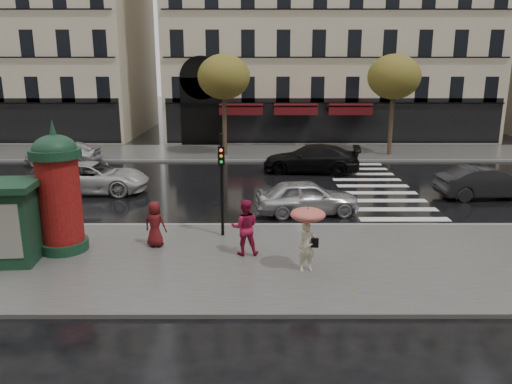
{
  "coord_description": "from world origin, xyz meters",
  "views": [
    {
      "loc": [
        0.03,
        -14.98,
        6.04
      ],
      "look_at": [
        0.06,
        1.5,
        1.78
      ],
      "focal_mm": 35.0,
      "sensor_mm": 36.0,
      "label": 1
    }
  ],
  "objects_px": {
    "morris_column": "(59,189)",
    "traffic_light": "(222,175)",
    "car_black": "(311,159)",
    "car_darkgrey": "(486,182)",
    "woman_red": "(245,227)",
    "car_silver": "(307,197)",
    "car_far_silver": "(63,153)",
    "car_white": "(93,177)",
    "newsstand": "(4,221)",
    "woman_umbrella": "(308,229)",
    "man_burgundy": "(155,224)"
  },
  "relations": [
    {
      "from": "car_far_silver",
      "to": "car_black",
      "type": "bearing_deg",
      "value": 82.71
    },
    {
      "from": "traffic_light",
      "to": "car_white",
      "type": "xyz_separation_m",
      "value": [
        -6.64,
        6.6,
        -1.58
      ]
    },
    {
      "from": "woman_umbrella",
      "to": "car_far_silver",
      "type": "relative_size",
      "value": 0.44
    },
    {
      "from": "woman_red",
      "to": "car_far_silver",
      "type": "bearing_deg",
      "value": -55.28
    },
    {
      "from": "car_black",
      "to": "car_darkgrey",
      "type": "bearing_deg",
      "value": 60.5
    },
    {
      "from": "newsstand",
      "to": "car_darkgrey",
      "type": "relative_size",
      "value": 0.56
    },
    {
      "from": "woman_umbrella",
      "to": "car_black",
      "type": "relative_size",
      "value": 0.36
    },
    {
      "from": "woman_umbrella",
      "to": "car_darkgrey",
      "type": "relative_size",
      "value": 0.44
    },
    {
      "from": "car_silver",
      "to": "man_burgundy",
      "type": "bearing_deg",
      "value": 119.68
    },
    {
      "from": "morris_column",
      "to": "car_far_silver",
      "type": "relative_size",
      "value": 0.97
    },
    {
      "from": "woman_umbrella",
      "to": "newsstand",
      "type": "xyz_separation_m",
      "value": [
        -9.08,
        0.68,
        0.0
      ]
    },
    {
      "from": "newsstand",
      "to": "car_silver",
      "type": "xyz_separation_m",
      "value": [
        9.69,
        5.38,
        -0.69
      ]
    },
    {
      "from": "man_burgundy",
      "to": "woman_umbrella",
      "type": "bearing_deg",
      "value": 173.31
    },
    {
      "from": "car_silver",
      "to": "morris_column",
      "type": "bearing_deg",
      "value": 110.76
    },
    {
      "from": "woman_red",
      "to": "traffic_light",
      "type": "height_order",
      "value": "traffic_light"
    },
    {
      "from": "morris_column",
      "to": "traffic_light",
      "type": "distance_m",
      "value": 5.28
    },
    {
      "from": "newsstand",
      "to": "car_far_silver",
      "type": "relative_size",
      "value": 0.57
    },
    {
      "from": "woman_red",
      "to": "car_far_silver",
      "type": "distance_m",
      "value": 18.84
    },
    {
      "from": "woman_red",
      "to": "newsstand",
      "type": "xyz_separation_m",
      "value": [
        -7.24,
        -0.62,
        0.39
      ]
    },
    {
      "from": "car_darkgrey",
      "to": "car_white",
      "type": "bearing_deg",
      "value": 82.02
    },
    {
      "from": "car_black",
      "to": "car_far_silver",
      "type": "bearing_deg",
      "value": -90.53
    },
    {
      "from": "woman_red",
      "to": "newsstand",
      "type": "bearing_deg",
      "value": 2.45
    },
    {
      "from": "morris_column",
      "to": "car_black",
      "type": "bearing_deg",
      "value": 53.02
    },
    {
      "from": "newsstand",
      "to": "car_white",
      "type": "xyz_separation_m",
      "value": [
        -0.22,
        8.97,
        -0.68
      ]
    },
    {
      "from": "woman_red",
      "to": "car_far_silver",
      "type": "xyz_separation_m",
      "value": [
        -11.37,
        15.02,
        -0.27
      ]
    },
    {
      "from": "car_silver",
      "to": "car_far_silver",
      "type": "relative_size",
      "value": 0.96
    },
    {
      "from": "woman_umbrella",
      "to": "car_darkgrey",
      "type": "distance_m",
      "value": 12.56
    },
    {
      "from": "man_burgundy",
      "to": "car_white",
      "type": "xyz_separation_m",
      "value": [
        -4.47,
        7.61,
        -0.15
      ]
    },
    {
      "from": "car_darkgrey",
      "to": "car_far_silver",
      "type": "height_order",
      "value": "car_far_silver"
    },
    {
      "from": "traffic_light",
      "to": "newsstand",
      "type": "height_order",
      "value": "traffic_light"
    },
    {
      "from": "car_white",
      "to": "woman_umbrella",
      "type": "bearing_deg",
      "value": -135.58
    },
    {
      "from": "car_far_silver",
      "to": "woman_red",
      "type": "bearing_deg",
      "value": 37.87
    },
    {
      "from": "woman_red",
      "to": "car_silver",
      "type": "relative_size",
      "value": 0.43
    },
    {
      "from": "car_black",
      "to": "car_silver",
      "type": "bearing_deg",
      "value": 0.03
    },
    {
      "from": "woman_red",
      "to": "car_darkgrey",
      "type": "height_order",
      "value": "woman_red"
    },
    {
      "from": "car_black",
      "to": "newsstand",
      "type": "bearing_deg",
      "value": -30.97
    },
    {
      "from": "woman_umbrella",
      "to": "car_black",
      "type": "height_order",
      "value": "woman_umbrella"
    },
    {
      "from": "morris_column",
      "to": "traffic_light",
      "type": "bearing_deg",
      "value": 14.92
    },
    {
      "from": "woman_red",
      "to": "car_far_silver",
      "type": "relative_size",
      "value": 0.41
    },
    {
      "from": "car_black",
      "to": "car_far_silver",
      "type": "height_order",
      "value": "car_black"
    },
    {
      "from": "morris_column",
      "to": "car_white",
      "type": "relative_size",
      "value": 0.81
    },
    {
      "from": "car_darkgrey",
      "to": "car_far_silver",
      "type": "bearing_deg",
      "value": 66.21
    },
    {
      "from": "man_burgundy",
      "to": "car_silver",
      "type": "height_order",
      "value": "man_burgundy"
    },
    {
      "from": "newsstand",
      "to": "woman_umbrella",
      "type": "bearing_deg",
      "value": -4.28
    },
    {
      "from": "traffic_light",
      "to": "car_silver",
      "type": "distance_m",
      "value": 4.72
    },
    {
      "from": "woman_red",
      "to": "car_darkgrey",
      "type": "xyz_separation_m",
      "value": [
        10.97,
        7.31,
        -0.28
      ]
    },
    {
      "from": "newsstand",
      "to": "car_darkgrey",
      "type": "distance_m",
      "value": 19.87
    },
    {
      "from": "car_white",
      "to": "car_silver",
      "type": "bearing_deg",
      "value": -109.47
    },
    {
      "from": "woman_umbrella",
      "to": "man_burgundy",
      "type": "distance_m",
      "value": 5.27
    },
    {
      "from": "traffic_light",
      "to": "morris_column",
      "type": "bearing_deg",
      "value": -165.08
    }
  ]
}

